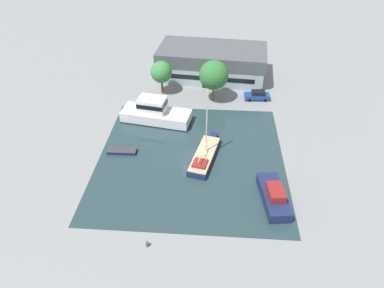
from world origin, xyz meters
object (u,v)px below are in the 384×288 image
(quay_tree_near_building, at_px, (214,75))
(parked_car, at_px, (257,95))
(warehouse_building, at_px, (212,62))
(motor_cruiser, at_px, (155,113))
(cabin_boat, at_px, (274,196))
(sailboat_moored, at_px, (205,155))
(small_dinghy, at_px, (122,151))
(quay_tree_by_water, at_px, (161,72))

(quay_tree_near_building, height_order, parked_car, quay_tree_near_building)
(warehouse_building, height_order, quay_tree_near_building, quay_tree_near_building)
(parked_car, bearing_deg, motor_cruiser, 112.09)
(quay_tree_near_building, height_order, cabin_boat, quay_tree_near_building)
(sailboat_moored, height_order, small_dinghy, sailboat_moored)
(cabin_boat, bearing_deg, sailboat_moored, 131.09)
(sailboat_moored, distance_m, cabin_boat, 11.69)
(quay_tree_near_building, height_order, small_dinghy, quay_tree_near_building)
(quay_tree_by_water, xyz_separation_m, small_dinghy, (-3.49, -18.07, -4.03))
(parked_car, distance_m, small_dinghy, 26.96)
(parked_car, distance_m, motor_cruiser, 19.19)
(quay_tree_near_building, bearing_deg, motor_cruiser, -142.02)
(parked_car, bearing_deg, quay_tree_near_building, 93.70)
(motor_cruiser, xyz_separation_m, cabin_boat, (17.26, -16.88, -0.60))
(motor_cruiser, bearing_deg, warehouse_building, -17.43)
(small_dinghy, bearing_deg, motor_cruiser, 156.19)
(quay_tree_by_water, height_order, cabin_boat, quay_tree_by_water)
(parked_car, relative_size, cabin_boat, 0.60)
(sailboat_moored, bearing_deg, warehouse_building, 102.27)
(quay_tree_by_water, bearing_deg, cabin_boat, -56.46)
(quay_tree_by_water, distance_m, sailboat_moored, 20.81)
(warehouse_building, bearing_deg, quay_tree_by_water, -133.86)
(quay_tree_near_building, distance_m, small_dinghy, 21.09)
(sailboat_moored, bearing_deg, quay_tree_by_water, 128.06)
(quay_tree_near_building, distance_m, cabin_boat, 25.76)
(quay_tree_by_water, bearing_deg, quay_tree_near_building, -12.76)
(cabin_boat, bearing_deg, quay_tree_near_building, 100.78)
(motor_cruiser, relative_size, small_dinghy, 2.75)
(cabin_boat, bearing_deg, parked_car, 82.44)
(motor_cruiser, bearing_deg, small_dinghy, 166.88)
(parked_car, height_order, motor_cruiser, motor_cruiser)
(motor_cruiser, bearing_deg, cabin_boat, -124.57)
(warehouse_building, height_order, sailboat_moored, sailboat_moored)
(small_dinghy, bearing_deg, warehouse_building, 153.29)
(quay_tree_near_building, distance_m, quay_tree_by_water, 9.74)
(parked_car, distance_m, sailboat_moored, 19.51)
(cabin_boat, bearing_deg, motor_cruiser, 128.19)
(warehouse_building, distance_m, cabin_boat, 35.16)
(quay_tree_by_water, xyz_separation_m, parked_car, (17.48, -1.14, -3.45))
(small_dinghy, bearing_deg, quay_tree_near_building, 139.95)
(quay_tree_near_building, distance_m, motor_cruiser, 12.33)
(sailboat_moored, bearing_deg, parked_car, 76.19)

